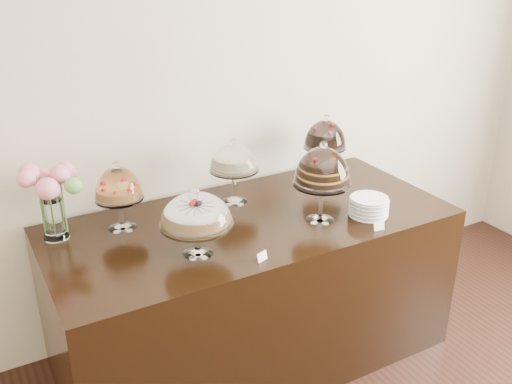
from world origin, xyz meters
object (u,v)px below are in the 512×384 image
cake_stand_fruit_tart (118,187)px  cake_stand_dark_choco (325,137)px  cake_stand_choco_layer (322,169)px  cake_stand_sugar_sponge (196,213)px  flower_vase (50,190)px  display_counter (252,289)px  plate_stack (369,207)px  cake_stand_cheesecake (234,160)px

cake_stand_fruit_tart → cake_stand_dark_choco: bearing=1.8°
cake_stand_choco_layer → cake_stand_fruit_tart: cake_stand_choco_layer is taller
cake_stand_sugar_sponge → cake_stand_choco_layer: 0.73m
cake_stand_fruit_tart → flower_vase: flower_vase is taller
display_counter → cake_stand_sugar_sponge: size_ratio=6.24×
cake_stand_sugar_sponge → flower_vase: (-0.56, 0.51, 0.04)m
cake_stand_sugar_sponge → flower_vase: flower_vase is taller
cake_stand_choco_layer → flower_vase: 1.38m
cake_stand_sugar_sponge → cake_stand_choco_layer: bearing=1.1°
cake_stand_fruit_tart → plate_stack: cake_stand_fruit_tart is taller
display_counter → cake_stand_choco_layer: 0.83m
cake_stand_sugar_sponge → cake_stand_cheesecake: bearing=46.3°
display_counter → cake_stand_fruit_tart: (-0.64, 0.25, 0.68)m
cake_stand_sugar_sponge → cake_stand_cheesecake: size_ratio=0.92×
cake_stand_dark_choco → cake_stand_sugar_sponge: bearing=-155.9°
display_counter → cake_stand_cheesecake: (0.03, 0.25, 0.70)m
cake_stand_dark_choco → cake_stand_fruit_tart: 1.32m
cake_stand_cheesecake → flower_vase: (-0.99, 0.06, 0.01)m
flower_vase → plate_stack: flower_vase is taller
cake_stand_sugar_sponge → plate_stack: cake_stand_sugar_sponge is taller
cake_stand_cheesecake → flower_vase: bearing=176.8°
display_counter → plate_stack: 0.82m
cake_stand_cheesecake → plate_stack: 0.79m
cake_stand_sugar_sponge → cake_stand_dark_choco: bearing=24.1°
flower_vase → cake_stand_choco_layer: bearing=-20.9°
cake_stand_choco_layer → cake_stand_cheesecake: (-0.30, 0.44, -0.04)m
display_counter → flower_vase: (-0.96, 0.31, 0.71)m
cake_stand_choco_layer → flower_vase: cake_stand_choco_layer is taller
cake_stand_choco_layer → cake_stand_cheesecake: size_ratio=1.17×
cake_stand_dark_choco → cake_stand_fruit_tart: cake_stand_dark_choco is taller
cake_stand_choco_layer → plate_stack: 0.36m
display_counter → cake_stand_cheesecake: size_ratio=5.74×
cake_stand_choco_layer → plate_stack: (0.26, -0.09, -0.24)m
display_counter → cake_stand_fruit_tart: bearing=159.0°
cake_stand_dark_choco → flower_vase: size_ratio=1.02×
display_counter → plate_stack: size_ratio=10.46×
display_counter → plate_stack: (0.58, -0.27, 0.50)m
plate_stack → cake_stand_choco_layer: bearing=161.3°
display_counter → cake_stand_sugar_sponge: (-0.40, -0.20, 0.67)m
plate_stack → cake_stand_dark_choco: bearing=80.4°
cake_stand_choco_layer → cake_stand_cheesecake: cake_stand_choco_layer is taller
cake_stand_sugar_sponge → flower_vase: 0.75m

